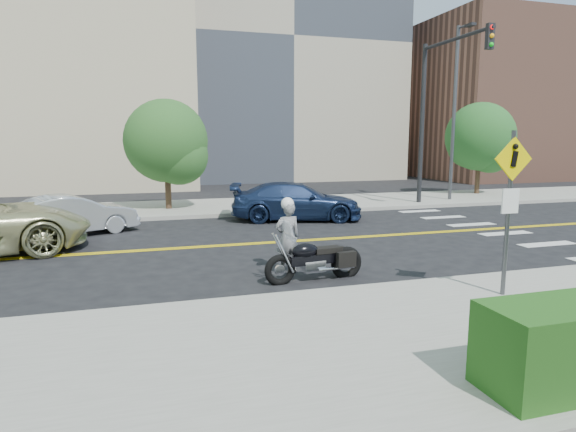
{
  "coord_description": "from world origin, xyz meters",
  "views": [
    {
      "loc": [
        -2.06,
        -13.4,
        2.98
      ],
      "look_at": [
        1.14,
        -2.61,
        1.2
      ],
      "focal_mm": 30.0,
      "sensor_mm": 36.0,
      "label": 1
    }
  ],
  "objects_px": {
    "parked_car_silver": "(72,215)",
    "parked_car_blue": "(296,201)",
    "motorcycle": "(315,250)",
    "pedestrian_sign": "(510,197)",
    "motorcyclist": "(288,236)"
  },
  "relations": [
    {
      "from": "parked_car_silver",
      "to": "parked_car_blue",
      "type": "relative_size",
      "value": 0.8
    },
    {
      "from": "motorcycle",
      "to": "parked_car_silver",
      "type": "distance_m",
      "value": 8.9
    },
    {
      "from": "pedestrian_sign",
      "to": "motorcycle",
      "type": "relative_size",
      "value": 1.37
    },
    {
      "from": "parked_car_silver",
      "to": "motorcyclist",
      "type": "bearing_deg",
      "value": -163.38
    },
    {
      "from": "pedestrian_sign",
      "to": "parked_car_silver",
      "type": "relative_size",
      "value": 0.77
    },
    {
      "from": "pedestrian_sign",
      "to": "parked_car_blue",
      "type": "bearing_deg",
      "value": 94.96
    },
    {
      "from": "parked_car_blue",
      "to": "motorcyclist",
      "type": "bearing_deg",
      "value": 175.22
    },
    {
      "from": "parked_car_silver",
      "to": "parked_car_blue",
      "type": "bearing_deg",
      "value": -108.14
    },
    {
      "from": "motorcycle",
      "to": "pedestrian_sign",
      "type": "bearing_deg",
      "value": -44.96
    },
    {
      "from": "motorcyclist",
      "to": "parked_car_silver",
      "type": "relative_size",
      "value": 0.44
    },
    {
      "from": "pedestrian_sign",
      "to": "parked_car_silver",
      "type": "distance_m",
      "value": 12.61
    },
    {
      "from": "parked_car_blue",
      "to": "motorcycle",
      "type": "bearing_deg",
      "value": 179.69
    },
    {
      "from": "motorcycle",
      "to": "parked_car_silver",
      "type": "relative_size",
      "value": 0.56
    },
    {
      "from": "motorcyclist",
      "to": "parked_car_silver",
      "type": "height_order",
      "value": "motorcyclist"
    },
    {
      "from": "pedestrian_sign",
      "to": "motorcycle",
      "type": "height_order",
      "value": "pedestrian_sign"
    }
  ]
}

